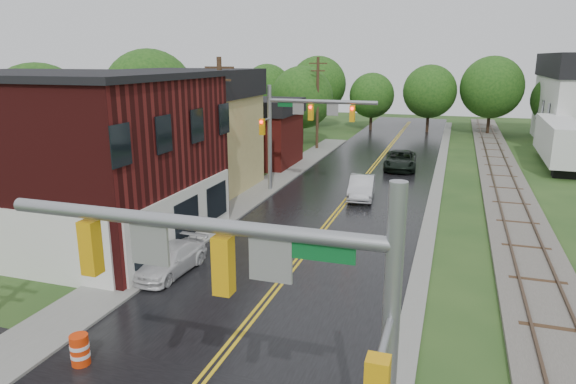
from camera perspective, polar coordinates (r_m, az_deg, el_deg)
The scene contains 20 objects.
main_road at distance 37.10m, azimuth 7.77°, elevation 0.62°, with size 10.00×90.00×0.02m, color black.
curb_right at distance 41.43m, azimuth 16.41°, elevation 1.64°, with size 0.80×70.00×0.12m, color gray.
sidewalk_left at distance 34.12m, azimuth -4.09°, elevation -0.53°, with size 2.40×50.00×0.12m, color gray.
brick_building at distance 28.19m, azimuth -24.16°, elevation 3.62°, with size 14.30×10.30×8.30m.
yellow_house at distance 36.36m, azimuth -10.64°, elevation 5.37°, with size 8.00×7.00×6.40m, color tan.
darkred_building at distance 44.14m, azimuth -3.83°, elevation 5.89°, with size 7.00×6.00×4.40m, color #3F0F0C.
railroad at distance 41.56m, azimuth 22.75°, elevation 1.27°, with size 3.20×80.00×0.30m.
traffic_signal_near at distance 8.91m, azimuth -2.60°, elevation -11.87°, with size 7.34×0.30×7.20m.
traffic_signal_far at distance 34.12m, azimuth 1.33°, elevation 8.02°, with size 7.34×0.43×7.20m.
utility_pole_b at distance 30.72m, azimuth -7.42°, elevation 6.68°, with size 1.80×0.28×9.00m.
utility_pole_c at distance 51.33m, azimuth 3.29°, elevation 9.97°, with size 1.80×0.28×9.00m.
tree_left_a at distance 38.04m, azimuth -25.72°, elevation 7.49°, with size 6.80×6.80×8.67m.
tree_left_b at distance 44.60m, azimuth -14.99°, elevation 10.07°, with size 7.60×7.60×9.69m.
tree_left_c at distance 49.83m, azimuth -5.92°, elevation 9.53°, with size 6.00×6.00×7.65m.
tree_left_e at distance 53.70m, azimuth 1.68°, elevation 10.30°, with size 6.40×6.40×8.16m.
suv_dark at distance 43.27m, azimuth 12.38°, elevation 3.46°, with size 2.50×5.42×1.51m, color black.
sedan_silver at distance 33.87m, azimuth 8.19°, elevation 0.52°, with size 1.55×4.44×1.46m, color silver.
pickup_white at distance 22.61m, azimuth -12.96°, elevation -7.37°, with size 1.67×4.11×1.19m, color silver.
semi_trailer at distance 48.88m, azimuth 27.95°, elevation 5.17°, with size 2.93×12.22×3.84m.
construction_barrel at distance 17.20m, azimuth -22.12°, elevation -15.96°, with size 0.55×0.55×0.98m, color red.
Camera 1 is at (6.33, -5.44, 8.96)m, focal length 32.00 mm.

